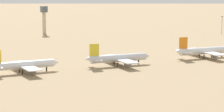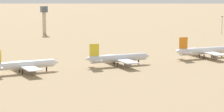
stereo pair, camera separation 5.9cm
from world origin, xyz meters
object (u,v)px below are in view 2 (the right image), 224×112
at_px(parked_jet_yellow_4, 118,58).
at_px(control_tower, 44,17).
at_px(parked_jet_yellow_3, 23,65).
at_px(parked_jet_orange_5, 203,51).
at_px(light_pole_west, 222,24).

relative_size(parked_jet_yellow_4, control_tower, 1.65).
height_order(parked_jet_yellow_3, parked_jet_yellow_4, parked_jet_yellow_4).
bearing_deg(parked_jet_orange_5, parked_jet_yellow_4, -175.08).
bearing_deg(light_pole_west, parked_jet_yellow_4, -147.66).
bearing_deg(control_tower, light_pole_west, -28.87).
height_order(control_tower, light_pole_west, control_tower).
bearing_deg(parked_jet_yellow_3, light_pole_west, 25.69).
bearing_deg(parked_jet_orange_5, control_tower, 106.30).
distance_m(parked_jet_yellow_3, control_tower, 192.50).
distance_m(parked_jet_yellow_3, light_pole_west, 238.61).
height_order(parked_jet_orange_5, control_tower, control_tower).
relative_size(control_tower, light_pole_west, 1.57).
xyz_separation_m(control_tower, light_pole_west, (137.89, -76.01, -5.81)).
relative_size(parked_jet_yellow_4, light_pole_west, 2.60).
relative_size(parked_jet_yellow_3, parked_jet_yellow_4, 0.98).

